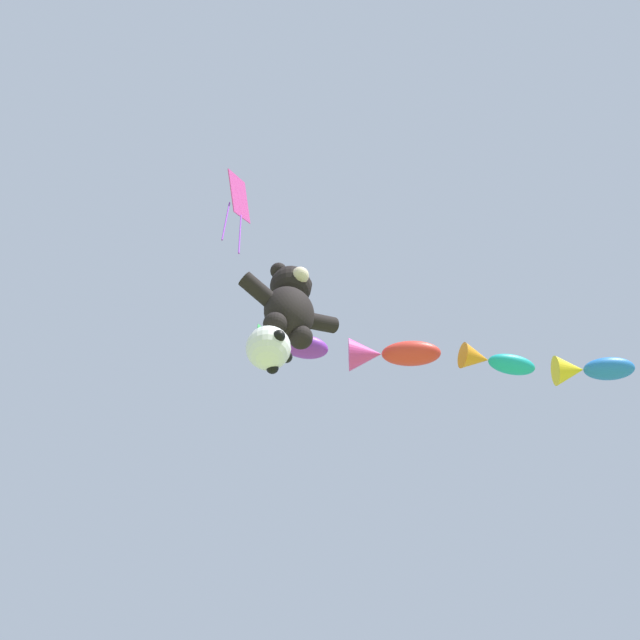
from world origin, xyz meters
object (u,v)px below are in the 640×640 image
object	(u,v)px
teddy_bear_kite	(290,304)
fish_kite_cobalt	(589,369)
diamond_kite	(239,201)
fish_kite_crimson	(388,354)
fish_kite_violet	(287,344)
soccer_ball_kite	(269,348)
fish_kite_teal	(494,361)

from	to	relation	value
teddy_bear_kite	fish_kite_cobalt	world-z (taller)	teddy_bear_kite
teddy_bear_kite	diamond_kite	bearing A→B (deg)	-166.05
fish_kite_crimson	fish_kite_violet	bearing A→B (deg)	156.72
fish_kite_crimson	teddy_bear_kite	bearing A→B (deg)	-170.53
teddy_bear_kite	soccer_ball_kite	distance (m)	1.91
teddy_bear_kite	soccer_ball_kite	xyz separation A→B (m)	(-0.43, -0.11, -1.86)
teddy_bear_kite	fish_kite_violet	distance (m)	1.72
soccer_ball_kite	fish_kite_violet	xyz separation A→B (m)	(1.17, 1.50, 2.56)
fish_kite_violet	fish_kite_teal	bearing A→B (deg)	-31.14
fish_kite_cobalt	fish_kite_teal	bearing A→B (deg)	157.74
soccer_ball_kite	fish_kite_teal	distance (m)	5.51
diamond_kite	fish_kite_teal	bearing A→B (deg)	-4.98
teddy_bear_kite	fish_kite_violet	bearing A→B (deg)	61.99
soccer_ball_kite	teddy_bear_kite	bearing A→B (deg)	14.96
fish_kite_teal	diamond_kite	distance (m)	6.49
fish_kite_violet	fish_kite_crimson	world-z (taller)	fish_kite_crimson
soccer_ball_kite	fish_kite_cobalt	world-z (taller)	fish_kite_cobalt
teddy_bear_kite	fish_kite_teal	xyz separation A→B (m)	(4.59, -0.94, 0.28)
soccer_ball_kite	fish_kite_violet	world-z (taller)	fish_kite_violet
fish_kite_crimson	fish_kite_cobalt	world-z (taller)	fish_kite_crimson
teddy_bear_kite	fish_kite_crimson	world-z (taller)	fish_kite_crimson
diamond_kite	teddy_bear_kite	bearing A→B (deg)	13.95
fish_kite_teal	fish_kite_cobalt	bearing A→B (deg)	-22.26
teddy_bear_kite	fish_kite_cobalt	distance (m)	6.94
soccer_ball_kite	diamond_kite	world-z (taller)	diamond_kite
diamond_kite	fish_kite_violet	bearing A→B (deg)	37.19
fish_kite_teal	teddy_bear_kite	bearing A→B (deg)	168.40
fish_kite_cobalt	soccer_ball_kite	bearing A→B (deg)	166.67
soccer_ball_kite	fish_kite_teal	xyz separation A→B (m)	(5.02, -0.83, 2.13)
soccer_ball_kite	fish_kite_crimson	world-z (taller)	fish_kite_crimson
soccer_ball_kite	fish_kite_teal	size ratio (longest dim) A/B	0.50
teddy_bear_kite	fish_kite_cobalt	size ratio (longest dim) A/B	1.28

